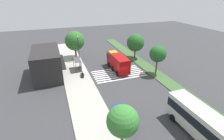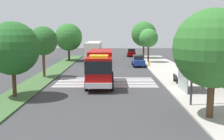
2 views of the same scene
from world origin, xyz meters
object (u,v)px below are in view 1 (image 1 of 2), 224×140
transit_bus (204,124)px  fire_hydrant (111,119)px  parked_car_mid (123,116)px  sidewalk_tree_west (123,121)px  median_tree_center (135,43)px  median_tree_west (158,54)px  bus_stop_shelter (79,62)px  bench_near_shelter (82,75)px  sidewalk_tree_east (75,41)px  fire_truck (117,61)px  street_lamp (78,47)px

transit_bus → fire_hydrant: (6.41, 9.41, -1.69)m
parked_car_mid → sidewalk_tree_west: (-4.67, 2.20, 3.57)m
transit_bus → sidewalk_tree_west: 10.25m
median_tree_center → fire_hydrant: 25.88m
parked_car_mid → median_tree_west: size_ratio=0.78×
parked_car_mid → bus_stop_shelter: bus_stop_shelter is taller
bus_stop_shelter → bench_near_shelter: bus_stop_shelter is taller
bus_stop_shelter → sidewalk_tree_east: 8.70m
fire_truck → median_tree_center: bearing=-53.2°
sidewalk_tree_east → bus_stop_shelter: bearing=175.8°
street_lamp → sidewalk_tree_west: (-29.11, 0.40, 0.55)m
fire_hydrant → sidewalk_tree_east: bearing=1.1°
bench_near_shelter → fire_hydrant: bearing=-175.8°
sidewalk_tree_east → median_tree_west: sidewalk_tree_east is taller
parked_car_mid → fire_hydrant: bearing=74.4°
fire_truck → fire_hydrant: size_ratio=12.24×
transit_bus → median_tree_center: median_tree_center is taller
bus_stop_shelter → median_tree_center: median_tree_center is taller
parked_car_mid → sidewalk_tree_west: 6.28m
median_tree_west → fire_hydrant: size_ratio=8.79×
sidewalk_tree_east → median_tree_west: size_ratio=1.14×
transit_bus → street_lamp: bearing=-163.0°
street_lamp → parked_car_mid: bearing=-175.8°
bus_stop_shelter → fire_truck: bearing=-109.3°
sidewalk_tree_west → median_tree_center: 30.24m
transit_bus → fire_hydrant: bearing=-124.6°
bench_near_shelter → sidewalk_tree_east: bearing=-2.7°
sidewalk_tree_west → median_tree_center: size_ratio=0.94×
transit_bus → sidewalk_tree_west: bearing=-97.6°
bus_stop_shelter → fire_hydrant: size_ratio=5.00×
fire_truck → transit_bus: (-22.25, -2.24, 0.16)m
median_tree_center → bus_stop_shelter: bearing=99.2°
fire_truck → sidewalk_tree_west: sidewalk_tree_west is taller
transit_bus → street_lamp: 31.88m
sidewalk_tree_west → sidewalk_tree_east: 32.12m
parked_car_mid → bus_stop_shelter: 19.44m
street_lamp → median_tree_west: 19.37m
bench_near_shelter → street_lamp: 9.86m
fire_truck → sidewalk_tree_east: size_ratio=1.22×
fire_truck → bench_near_shelter: fire_truck is taller
fire_truck → median_tree_center: (5.39, -7.12, 2.25)m
sidewalk_tree_west → median_tree_center: (26.38, -14.80, -0.21)m
fire_truck → median_tree_center: 9.21m
parked_car_mid → median_tree_center: bearing=-30.4°
transit_bus → bus_stop_shelter: size_ratio=3.02×
sidewalk_tree_east → bench_near_shelter: bearing=177.3°
street_lamp → fire_hydrant: size_ratio=9.21×
sidewalk_tree_west → median_tree_center: median_tree_center is taller
transit_bus → bus_stop_shelter: transit_bus is taller
fire_truck → parked_car_mid: size_ratio=1.79×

